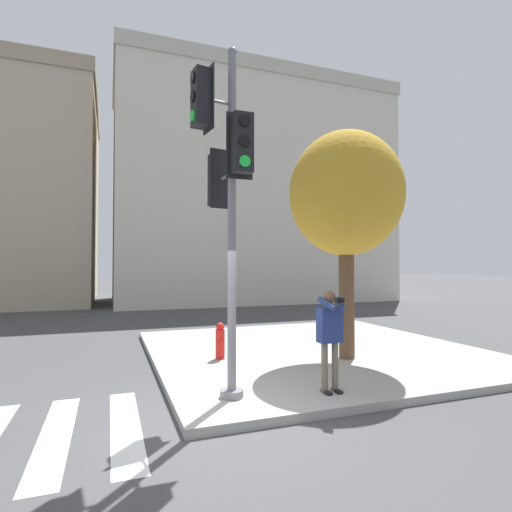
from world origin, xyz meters
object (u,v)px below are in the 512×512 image
object	(u,v)px
person_photographer	(330,331)
street_tree	(346,195)
traffic_signal_pole	(224,176)
fire_hydrant	(220,341)

from	to	relation	value
person_photographer	street_tree	world-z (taller)	street_tree
traffic_signal_pole	street_tree	size ratio (longest dim) A/B	1.09
person_photographer	street_tree	xyz separation A→B (m)	(1.65, 2.04, 2.73)
street_tree	fire_hydrant	xyz separation A→B (m)	(-2.75, 0.93, -3.34)
traffic_signal_pole	person_photographer	distance (m)	3.10
traffic_signal_pole	street_tree	distance (m)	3.82
traffic_signal_pole	street_tree	xyz separation A→B (m)	(3.40, 1.72, 0.19)
traffic_signal_pole	fire_hydrant	xyz separation A→B (m)	(0.65, 2.65, -3.15)
traffic_signal_pole	person_photographer	bearing A→B (deg)	-10.24
traffic_signal_pole	street_tree	world-z (taller)	traffic_signal_pole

